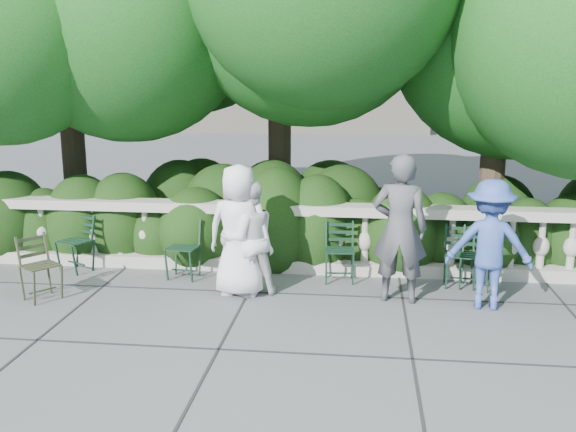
# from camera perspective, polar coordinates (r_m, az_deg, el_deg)

# --- Properties ---
(ground) EXTENTS (90.00, 90.00, 0.00)m
(ground) POSITION_cam_1_polar(r_m,az_deg,el_deg) (7.70, -0.88, -8.91)
(ground) COLOR #4D4F54
(ground) RESTS_ON ground
(balustrade) EXTENTS (12.00, 0.44, 1.00)m
(balustrade) POSITION_cam_1_polar(r_m,az_deg,el_deg) (9.25, 0.58, -2.03)
(balustrade) COLOR #9E998E
(balustrade) RESTS_ON ground
(shrub_hedge) EXTENTS (15.00, 2.60, 1.70)m
(shrub_hedge) POSITION_cam_1_polar(r_m,az_deg,el_deg) (10.53, 1.27, -2.95)
(shrub_hedge) COLOR black
(shrub_hedge) RESTS_ON ground
(chair_a) EXTENTS (0.61, 0.63, 0.84)m
(chair_a) POSITION_cam_1_polar(r_m,az_deg,el_deg) (9.79, -18.89, -4.86)
(chair_a) COLOR black
(chair_a) RESTS_ON ground
(chair_c) EXTENTS (0.49, 0.53, 0.84)m
(chair_c) POSITION_cam_1_polar(r_m,az_deg,el_deg) (9.05, -9.58, -5.75)
(chair_c) COLOR black
(chair_c) RESTS_ON ground
(chair_d) EXTENTS (0.47, 0.51, 0.84)m
(chair_d) POSITION_cam_1_polar(r_m,az_deg,el_deg) (8.82, 4.58, -6.12)
(chair_d) COLOR black
(chair_d) RESTS_ON ground
(chair_e) EXTENTS (0.54, 0.57, 0.84)m
(chair_e) POSITION_cam_1_polar(r_m,az_deg,el_deg) (8.87, 16.14, -6.47)
(chair_e) COLOR black
(chair_e) RESTS_ON ground
(chair_f) EXTENTS (0.46, 0.50, 0.84)m
(chair_f) POSITION_cam_1_polar(r_m,az_deg,el_deg) (8.89, 14.99, -6.37)
(chair_f) COLOR black
(chair_f) RESTS_ON ground
(chair_weathered) EXTENTS (0.65, 0.64, 0.84)m
(chair_weathered) POSITION_cam_1_polar(r_m,az_deg,el_deg) (8.70, -20.50, -7.17)
(chair_weathered) COLOR black
(chair_weathered) RESTS_ON ground
(person_businessman) EXTENTS (0.89, 0.63, 1.71)m
(person_businessman) POSITION_cam_1_polar(r_m,az_deg,el_deg) (8.21, -4.35, -1.30)
(person_businessman) COLOR white
(person_businessman) RESTS_ON ground
(person_woman_grey) EXTENTS (0.72, 0.51, 1.88)m
(person_woman_grey) POSITION_cam_1_polar(r_m,az_deg,el_deg) (8.06, 9.91, -1.11)
(person_woman_grey) COLOR #424348
(person_woman_grey) RESTS_ON ground
(person_casual_man) EXTENTS (0.90, 0.82, 1.49)m
(person_casual_man) POSITION_cam_1_polar(r_m,az_deg,el_deg) (8.25, -3.49, -2.00)
(person_casual_man) COLOR silver
(person_casual_man) RESTS_ON ground
(person_older_blue) EXTENTS (1.10, 0.74, 1.59)m
(person_older_blue) POSITION_cam_1_polar(r_m,az_deg,el_deg) (8.13, 17.49, -2.44)
(person_older_blue) COLOR #344D9D
(person_older_blue) RESTS_ON ground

